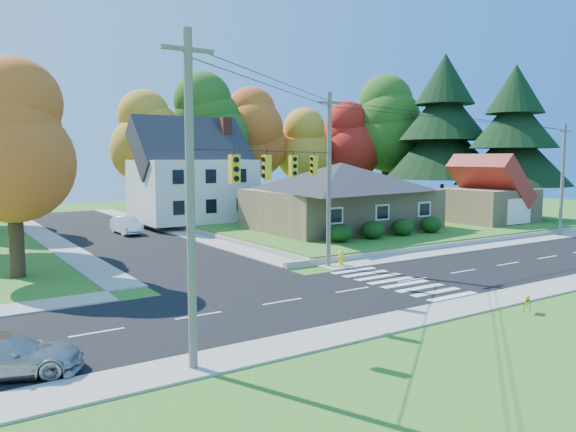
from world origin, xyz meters
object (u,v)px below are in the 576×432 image
silver_sedan (5,355)px  white_car (127,225)px  fire_hydrant (341,259)px  ranch_house (341,195)px

silver_sedan → white_car: white_car is taller
silver_sedan → fire_hydrant: 20.01m
ranch_house → fire_hydrant: ranch_house is taller
ranch_house → silver_sedan: size_ratio=3.39×
fire_hydrant → white_car: bearing=106.8°
white_car → fire_hydrant: 21.49m
ranch_house → fire_hydrant: 14.43m
fire_hydrant → ranch_house: bearing=51.6°
white_car → fire_hydrant: white_car is taller
ranch_house → white_car: ranch_house is taller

